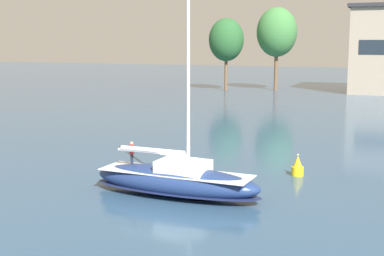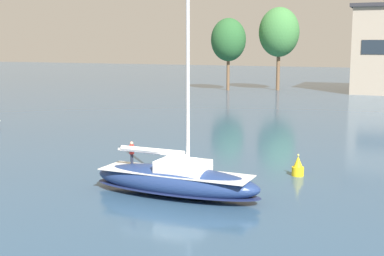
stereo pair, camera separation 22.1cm
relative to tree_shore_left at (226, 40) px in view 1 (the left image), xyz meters
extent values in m
plane|color=#2D4C6B|center=(22.41, -78.42, -10.82)|extent=(400.00, 400.00, 0.00)
cylinder|color=brown|center=(0.00, 0.00, -6.65)|extent=(0.67, 0.67, 8.35)
ellipsoid|color=#285B2D|center=(0.00, 0.00, 0.05)|extent=(7.51, 7.51, 9.18)
cylinder|color=brown|center=(10.00, 4.17, -6.03)|extent=(0.77, 0.77, 9.58)
ellipsoid|color=#3D7A3D|center=(10.00, 4.17, 1.66)|extent=(8.62, 8.62, 10.54)
ellipsoid|color=navy|center=(22.41, -78.42, -9.81)|extent=(12.08, 3.79, 2.03)
ellipsoid|color=#19234C|center=(22.41, -78.42, -10.37)|extent=(12.20, 3.83, 0.24)
cube|color=silver|center=(22.41, -78.42, -9.22)|extent=(10.63, 3.20, 0.06)
cube|color=silver|center=(23.01, -78.44, -8.77)|extent=(3.43, 2.47, 0.84)
cylinder|color=silver|center=(23.37, -78.46, -1.71)|extent=(0.24, 0.24, 14.96)
cylinder|color=silver|center=(20.67, -78.36, -7.99)|extent=(5.39, 0.40, 0.20)
cylinder|color=white|center=(20.67, -78.36, -7.85)|extent=(4.86, 0.50, 0.33)
cylinder|color=#232838|center=(18.84, -77.89, -8.76)|extent=(0.21, 0.21, 0.85)
cylinder|color=red|center=(18.84, -77.89, -8.01)|extent=(0.35, 0.35, 0.65)
sphere|color=tan|center=(18.84, -77.89, -7.57)|extent=(0.24, 0.24, 0.24)
cylinder|color=yellow|center=(29.01, -69.84, -10.47)|extent=(0.94, 0.94, 0.70)
cone|color=yellow|center=(29.01, -69.84, -9.69)|extent=(0.70, 0.70, 0.86)
sphere|color=#F2F266|center=(29.01, -69.84, -9.18)|extent=(0.16, 0.16, 0.16)
camera|label=1|loc=(36.50, -110.44, -0.60)|focal=50.00mm
camera|label=2|loc=(36.70, -110.35, -0.60)|focal=50.00mm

